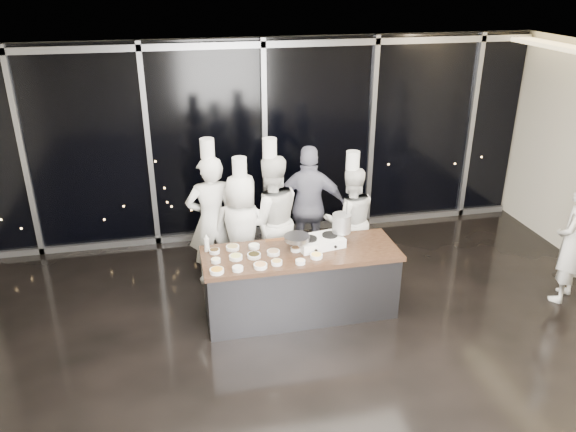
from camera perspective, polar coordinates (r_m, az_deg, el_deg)
name	(u,v)px	position (r m, az deg, el deg)	size (l,w,h in m)	color
ground	(318,355)	(6.76, 3.06, -13.87)	(9.00, 9.00, 0.00)	black
room_shell	(339,172)	(5.72, 5.25, 4.49)	(9.02, 7.02, 3.21)	beige
window_wall	(264,141)	(9.06, -2.43, 7.58)	(8.90, 0.11, 3.20)	black
demo_counter	(300,282)	(7.23, 1.26, -6.76)	(2.46, 0.86, 0.90)	#3C3C42
stove	(319,241)	(7.12, 3.22, -2.60)	(0.63, 0.45, 0.14)	white
frying_pan	(296,238)	(6.97, 0.85, -2.24)	(0.59, 0.38, 0.05)	slate
stock_pot	(342,223)	(7.18, 5.47, -0.73)	(0.24, 0.24, 0.24)	silver
prep_bowls	(255,257)	(6.83, -3.37, -4.20)	(1.38, 0.72, 0.05)	white
squeeze_bottle	(207,243)	(7.04, -8.27, -2.73)	(0.06, 0.06, 0.23)	silver
chef_far_left	(212,220)	(7.81, -7.77, -0.38)	(0.73, 0.52, 2.11)	silver
chef_left	(242,232)	(7.65, -4.71, -1.63)	(0.96, 0.80, 1.91)	silver
chef_center	(271,220)	(7.77, -1.78, -0.36)	(0.97, 0.79, 2.11)	silver
guest	(310,207)	(8.24, 2.21, 0.94)	(1.16, 0.69, 1.85)	#15153A
chef_right	(350,220)	(8.13, 6.31, -0.38)	(0.80, 0.63, 1.84)	silver
chef_side	(572,241)	(8.24, 26.92, -2.26)	(0.73, 0.69, 1.92)	silver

